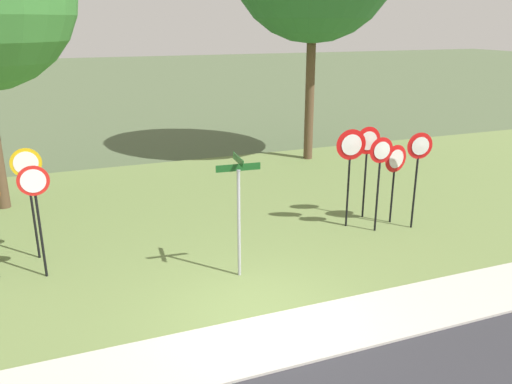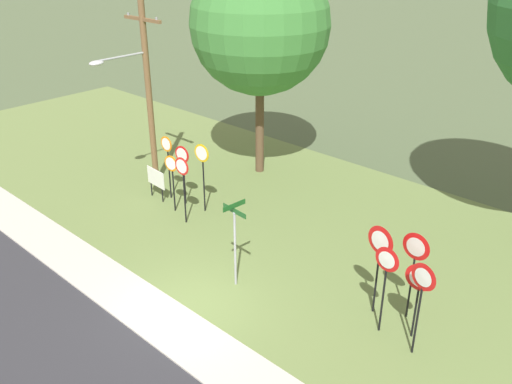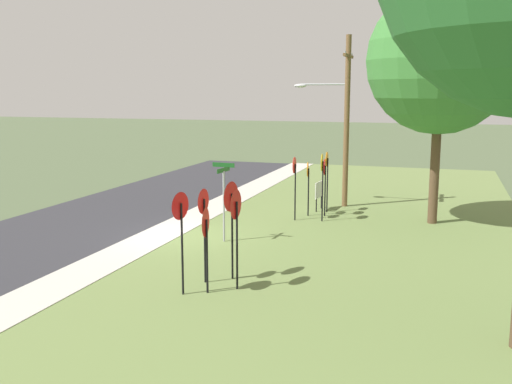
# 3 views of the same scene
# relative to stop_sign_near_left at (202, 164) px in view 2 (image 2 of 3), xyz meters

# --- Properties ---
(ground_plane) EXTENTS (160.00, 160.00, 0.00)m
(ground_plane) POSITION_rel_stop_sign_near_left_xyz_m (3.95, -4.30, -1.98)
(ground_plane) COLOR #4C5B3D
(sidewalk_strip) EXTENTS (44.00, 1.60, 0.06)m
(sidewalk_strip) POSITION_rel_stop_sign_near_left_xyz_m (3.95, -5.10, -1.95)
(sidewalk_strip) COLOR #BCB7AD
(sidewalk_strip) RESTS_ON ground_plane
(grass_median) EXTENTS (44.00, 12.00, 0.04)m
(grass_median) POSITION_rel_stop_sign_near_left_xyz_m (3.95, 1.70, -1.96)
(grass_median) COLOR olive
(grass_median) RESTS_ON ground_plane
(stop_sign_near_left) EXTENTS (0.68, 0.11, 2.69)m
(stop_sign_near_left) POSITION_rel_stop_sign_near_left_xyz_m (0.00, 0.00, 0.00)
(stop_sign_near_left) COLOR black
(stop_sign_near_left) RESTS_ON grass_median
(stop_sign_near_right) EXTENTS (0.66, 0.12, 2.38)m
(stop_sign_near_right) POSITION_rel_stop_sign_near_left_xyz_m (-1.00, -0.10, -0.23)
(stop_sign_near_right) COLOR black
(stop_sign_near_right) RESTS_ON grass_median
(stop_sign_far_left) EXTENTS (0.60, 0.12, 2.25)m
(stop_sign_far_left) POSITION_rel_stop_sign_near_left_xyz_m (-0.84, -0.76, -0.35)
(stop_sign_far_left) COLOR black
(stop_sign_far_left) RESTS_ON grass_median
(stop_sign_far_center) EXTENTS (0.65, 0.10, 2.55)m
(stop_sign_far_center) POSITION_rel_stop_sign_near_left_xyz_m (0.16, -1.07, -0.11)
(stop_sign_far_center) COLOR black
(stop_sign_far_center) RESTS_ON grass_median
(stop_sign_far_right) EXTENTS (0.60, 0.10, 2.58)m
(stop_sign_far_right) POSITION_rel_stop_sign_near_left_xyz_m (-1.81, -0.16, -0.12)
(stop_sign_far_right) COLOR black
(stop_sign_far_right) RESTS_ON grass_median
(yield_sign_near_left) EXTENTS (0.78, 0.10, 2.64)m
(yield_sign_near_left) POSITION_rel_stop_sign_near_left_xyz_m (8.68, -0.47, 0.04)
(yield_sign_near_left) COLOR black
(yield_sign_near_left) RESTS_ON grass_median
(yield_sign_near_right) EXTENTS (0.76, 0.14, 2.23)m
(yield_sign_near_right) POSITION_rel_stop_sign_near_left_xyz_m (9.18, -1.10, -0.29)
(yield_sign_near_right) COLOR black
(yield_sign_near_right) RESTS_ON grass_median
(yield_sign_far_left) EXTENTS (0.82, 0.15, 2.71)m
(yield_sign_far_left) POSITION_rel_stop_sign_near_left_xyz_m (7.88, -0.90, 0.10)
(yield_sign_far_left) COLOR black
(yield_sign_far_left) RESTS_ON grass_median
(yield_sign_far_right) EXTENTS (0.68, 0.11, 2.57)m
(yield_sign_far_right) POSITION_rel_stop_sign_near_left_xyz_m (8.43, -1.47, -0.03)
(yield_sign_far_right) COLOR black
(yield_sign_far_right) RESTS_ON grass_median
(yield_sign_center) EXTENTS (0.70, 0.17, 2.65)m
(yield_sign_center) POSITION_rel_stop_sign_near_left_xyz_m (9.48, -1.64, 0.03)
(yield_sign_center) COLOR black
(yield_sign_center) RESTS_ON grass_median
(street_name_post) EXTENTS (0.96, 0.82, 2.73)m
(street_name_post) POSITION_rel_stop_sign_near_left_xyz_m (4.16, -2.54, -0.30)
(street_name_post) COLOR #9EA0A8
(street_name_post) RESTS_ON grass_median
(utility_pole) EXTENTS (2.10, 2.52, 7.51)m
(utility_pole) POSITION_rel_stop_sign_near_left_xyz_m (-3.37, 0.17, 2.16)
(utility_pole) COLOR brown
(utility_pole) RESTS_ON grass_median
(notice_board) EXTENTS (1.10, 0.12, 1.25)m
(notice_board) POSITION_rel_stop_sign_near_left_xyz_m (-2.14, -0.55, -1.11)
(notice_board) COLOR black
(notice_board) RESTS_ON grass_median
(oak_tree_left) EXTENTS (5.56, 5.56, 9.03)m
(oak_tree_left) POSITION_rel_stop_sign_near_left_xyz_m (-1.02, 4.21, 4.30)
(oak_tree_left) COLOR brown
(oak_tree_left) RESTS_ON grass_median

